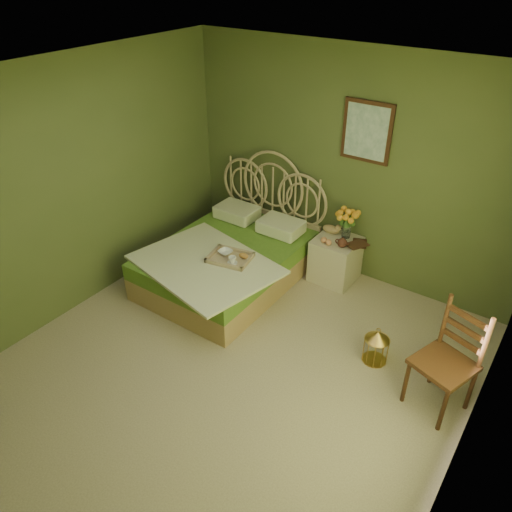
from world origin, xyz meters
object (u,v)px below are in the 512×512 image
Objects in this scene: nightstand at (337,253)px; chair at (449,352)px; birdcage at (376,346)px; bed at (230,258)px.

chair is at bearing -35.80° from nightstand.
chair reaches higher than birdcage.
bed is 5.96× the size of birdcage.
nightstand is 2.72× the size of birdcage.
birdcage is (1.97, -0.29, -0.12)m from bed.
birdcage is (0.96, -1.03, -0.18)m from nightstand.
nightstand is (1.01, 0.74, 0.06)m from bed.
nightstand is at bearing 36.00° from bed.
bed is 2.13× the size of chair.
chair is at bearing -11.29° from birdcage.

